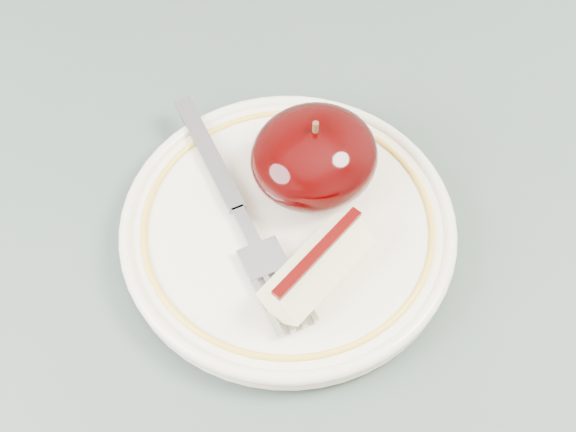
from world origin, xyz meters
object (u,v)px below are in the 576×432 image
table (206,413)px  fork (239,211)px  plate (288,228)px  apple_half (314,157)px

table → fork: fork is taller
plate → apple_half: 0.05m
plate → fork: 0.03m
table → apple_half: 0.20m
plate → apple_half: (0.03, 0.02, 0.03)m
apple_half → fork: apple_half is taller
table → plate: plate is taller
fork → apple_half: bearing=-85.1°
apple_half → plate: bearing=-148.5°
table → apple_half: apple_half is taller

